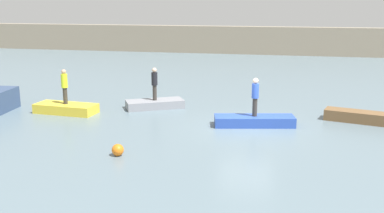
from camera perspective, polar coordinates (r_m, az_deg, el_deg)
name	(u,v)px	position (r m, az deg, el deg)	size (l,w,h in m)	color
ground_plane	(247,128)	(20.83, 6.94, -2.68)	(120.00, 120.00, 0.00)	slate
embankment_wall	(275,41)	(49.46, 10.38, 8.12)	(80.00, 1.20, 2.94)	gray
rowboat_yellow	(66,108)	(24.22, -15.53, -0.23)	(3.17, 1.26, 0.48)	gold
rowboat_grey	(155,104)	(24.51, -4.68, 0.31)	(3.04, 1.21, 0.43)	gray
rowboat_blue	(254,121)	(21.18, 7.83, -1.80)	(3.67, 1.04, 0.46)	#2B4CAD
rowboat_brown	(365,117)	(23.00, 20.92, -1.28)	(3.71, 0.93, 0.52)	brown
person_hiviz_shirt	(65,85)	(23.97, -15.71, 2.65)	(0.32, 0.32, 1.79)	#38332D
person_blue_shirt	(255,95)	(20.90, 7.94, 1.44)	(0.32, 0.32, 1.77)	#38332D
person_dark_shirt	(154,82)	(24.27, -4.73, 3.07)	(0.32, 0.32, 1.75)	#38332D
mooring_buoy	(118,150)	(17.22, -9.30, -5.40)	(0.45, 0.45, 0.45)	orange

